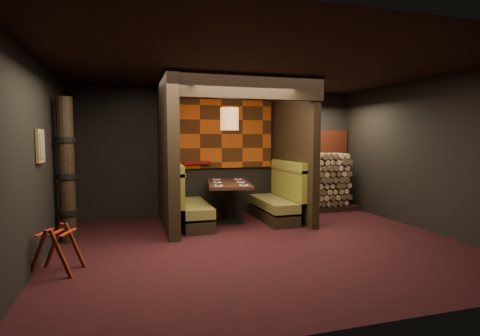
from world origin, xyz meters
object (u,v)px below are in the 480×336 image
luggage_rack (57,248)px  totem_column (66,171)px  booth_bench_right (278,201)px  firewood_stack (319,182)px  pendant_lamp (229,119)px  dining_table (229,194)px  booth_bench_left (188,206)px

luggage_rack → totem_column: 1.75m
booth_bench_right → firewood_stack: size_ratio=0.92×
luggage_rack → pendant_lamp: bearing=36.9°
dining_table → firewood_stack: (2.38, 0.56, 0.10)m
pendant_lamp → booth_bench_left: bearing=-174.2°
pendant_lamp → firewood_stack: size_ratio=0.56×
totem_column → booth_bench_right: bearing=7.9°
totem_column → firewood_stack: 5.50m
dining_table → pendant_lamp: bearing=-90.0°
totem_column → firewood_stack: bearing=13.2°
dining_table → luggage_rack: size_ratio=2.40×
pendant_lamp → totem_column: 3.17m
booth_bench_right → luggage_rack: 4.42m
booth_bench_left → luggage_rack: 2.89m
booth_bench_right → totem_column: 4.10m
dining_table → luggage_rack: dining_table is taller
dining_table → booth_bench_right: bearing=-7.7°
booth_bench_left → firewood_stack: 3.33m
pendant_lamp → luggage_rack: (-2.88, -2.16, -1.79)m
pendant_lamp → totem_column: size_ratio=0.40×
totem_column → booth_bench_left: bearing=14.8°
totem_column → firewood_stack: (5.33, 1.25, -0.51)m
booth_bench_left → totem_column: bearing=-165.2°
booth_bench_right → firewood_stack: bearing=27.3°
booth_bench_left → luggage_rack: size_ratio=2.30×
booth_bench_left → pendant_lamp: 1.92m
pendant_lamp → totem_column: (-2.96, -0.64, -0.93)m
dining_table → pendant_lamp: size_ratio=1.74×
booth_bench_right → pendant_lamp: (-1.02, 0.09, 1.71)m
totem_column → firewood_stack: totem_column is taller
dining_table → firewood_stack: 2.44m
dining_table → pendant_lamp: pendant_lamp is taller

